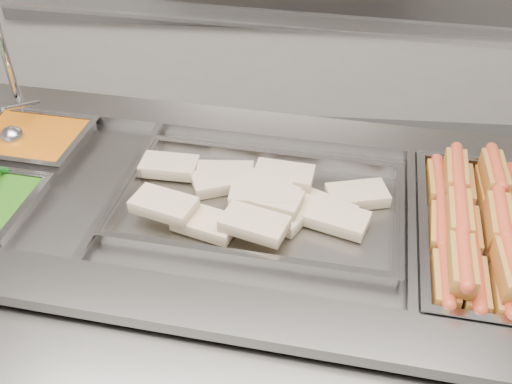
# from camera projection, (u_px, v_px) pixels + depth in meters

# --- Properties ---
(steam_counter) EXTENTS (2.08, 1.10, 0.95)m
(steam_counter) POSITION_uv_depth(u_px,v_px,m) (240.00, 312.00, 1.81)
(steam_counter) COLOR slate
(steam_counter) RESTS_ON ground
(sneeze_guard) EXTENTS (1.77, 0.51, 0.47)m
(sneeze_guard) POSITION_uv_depth(u_px,v_px,m) (254.00, 22.00, 1.44)
(sneeze_guard) COLOR silver
(sneeze_guard) RESTS_ON steam_counter
(pan_hotdogs) EXTENTS (0.42, 0.62, 0.11)m
(pan_hotdogs) POSITION_uv_depth(u_px,v_px,m) (493.00, 243.00, 1.43)
(pan_hotdogs) COLOR gray
(pan_hotdogs) RESTS_ON steam_counter
(pan_wraps) EXTENTS (0.76, 0.50, 0.07)m
(pan_wraps) POSITION_uv_depth(u_px,v_px,m) (260.00, 208.00, 1.52)
(pan_wraps) COLOR gray
(pan_wraps) RESTS_ON steam_counter
(pan_beans) EXTENTS (0.34, 0.29, 0.11)m
(pan_beans) POSITION_uv_depth(u_px,v_px,m) (33.00, 148.00, 1.76)
(pan_beans) COLOR gray
(pan_beans) RESTS_ON steam_counter
(hotdogs_in_buns) EXTENTS (0.36, 0.58, 0.12)m
(hotdogs_in_buns) POSITION_uv_depth(u_px,v_px,m) (496.00, 230.00, 1.39)
(hotdogs_in_buns) COLOR #AF7124
(hotdogs_in_buns) RESTS_ON pan_hotdogs
(tortilla_wraps) EXTENTS (0.70, 0.38, 0.07)m
(tortilla_wraps) POSITION_uv_depth(u_px,v_px,m) (258.00, 197.00, 1.50)
(tortilla_wraps) COLOR tan
(tortilla_wraps) RESTS_ON pan_wraps
(ladle) EXTENTS (0.07, 0.21, 0.14)m
(ladle) POSITION_uv_depth(u_px,v_px,m) (13.00, 136.00, 1.72)
(ladle) COLOR #BCBBC1
(ladle) RESTS_ON pan_beans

